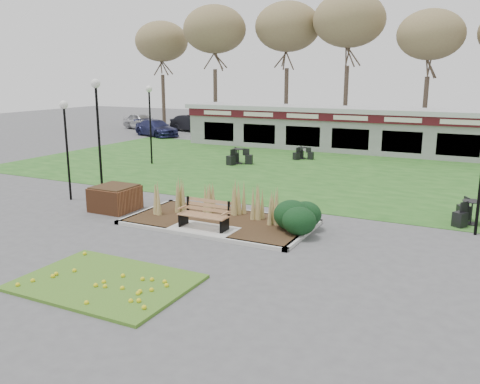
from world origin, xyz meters
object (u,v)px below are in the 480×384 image
at_px(car_blue, 156,128).
at_px(bistro_set_b, 302,155).
at_px(park_bench, 205,214).
at_px(brick_planter, 115,198).
at_px(lamp_post_mid_left, 65,128).
at_px(lamp_post_near_left, 97,109).
at_px(car_silver, 142,121).
at_px(car_black, 193,123).
at_px(bistro_set_c, 471,216).
at_px(lamp_post_far_left, 150,107).
at_px(food_pavilion, 356,129).
at_px(bistro_set_a, 238,159).

bearing_deg(car_blue, bistro_set_b, -88.85).
bearing_deg(park_bench, brick_planter, 170.31).
bearing_deg(park_bench, lamp_post_mid_left, 170.32).
xyz_separation_m(lamp_post_near_left, car_silver, (-13.83, 21.06, -2.79)).
bearing_deg(car_blue, car_silver, 71.20).
distance_m(park_bench, car_black, 29.64).
bearing_deg(lamp_post_mid_left, bistro_set_c, 13.29).
bearing_deg(lamp_post_mid_left, brick_planter, -9.67).
height_order(lamp_post_far_left, bistro_set_c, lamp_post_far_left).
bearing_deg(bistro_set_c, car_blue, 147.07).
bearing_deg(bistro_set_c, brick_planter, -161.85).
xyz_separation_m(lamp_post_mid_left, car_blue, (-9.76, 19.53, -2.28)).
distance_m(brick_planter, car_silver, 29.15).
height_order(lamp_post_near_left, bistro_set_c, lamp_post_near_left).
distance_m(lamp_post_far_left, car_silver, 19.24).
bearing_deg(lamp_post_near_left, food_pavilion, 65.39).
height_order(food_pavilion, bistro_set_c, food_pavilion).
bearing_deg(lamp_post_far_left, car_black, 113.74).
relative_size(bistro_set_b, car_blue, 0.29).
xyz_separation_m(bistro_set_a, car_blue, (-12.10, 8.84, 0.36)).
bearing_deg(bistro_set_b, car_blue, 159.35).
bearing_deg(bistro_set_b, lamp_post_near_left, -114.68).
relative_size(bistro_set_b, bistro_set_c, 0.85).
bearing_deg(car_silver, lamp_post_far_left, -120.77).
bearing_deg(lamp_post_near_left, bistro_set_c, 4.90).
xyz_separation_m(food_pavilion, car_silver, (-21.29, 4.79, -0.72)).
bearing_deg(bistro_set_a, brick_planter, -87.93).
height_order(bistro_set_b, car_silver, car_silver).
relative_size(lamp_post_mid_left, bistro_set_a, 2.58).
bearing_deg(lamp_post_near_left, bistro_set_a, 72.62).
height_order(park_bench, bistro_set_a, park_bench).
bearing_deg(bistro_set_c, park_bench, -148.66).
height_order(park_bench, lamp_post_far_left, lamp_post_far_left).
distance_m(brick_planter, bistro_set_a, 11.17).
height_order(food_pavilion, lamp_post_mid_left, lamp_post_mid_left).
xyz_separation_m(lamp_post_far_left, bistro_set_a, (4.47, 2.22, -2.92)).
height_order(bistro_set_c, car_black, car_black).
relative_size(food_pavilion, bistro_set_a, 15.70).
bearing_deg(bistro_set_a, lamp_post_mid_left, -102.36).
xyz_separation_m(bistro_set_a, bistro_set_b, (2.73, 3.25, -0.05)).
bearing_deg(car_silver, park_bench, -118.84).
relative_size(bistro_set_a, car_black, 0.35).
distance_m(lamp_post_near_left, car_black, 23.31).
relative_size(brick_planter, bistro_set_b, 1.14).
xyz_separation_m(brick_planter, bistro_set_c, (12.20, 4.00, -0.18)).
relative_size(brick_planter, car_blue, 0.32).
distance_m(lamp_post_mid_left, bistro_set_a, 11.26).
distance_m(car_silver, car_black, 5.32).
distance_m(brick_planter, bistro_set_c, 12.84).
xyz_separation_m(lamp_post_mid_left, car_silver, (-14.14, 23.29, -2.19)).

